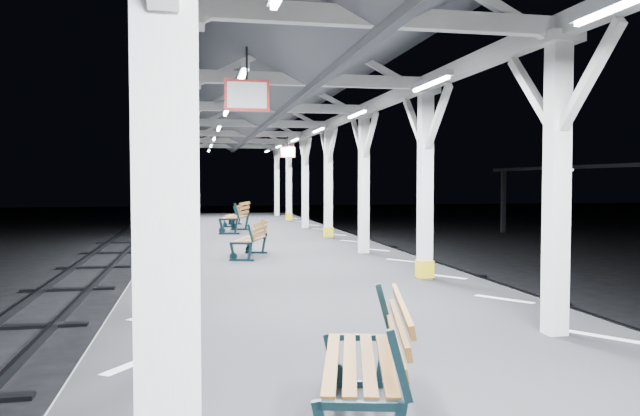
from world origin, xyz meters
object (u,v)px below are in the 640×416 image
object	(u,v)px
bench_near	(373,359)
bench_mid	(253,238)
bench_extra	(235,215)
bench_far	(238,216)

from	to	relation	value
bench_near	bench_mid	world-z (taller)	bench_near
bench_mid	bench_extra	distance (m)	9.90
bench_extra	bench_mid	bearing A→B (deg)	-80.06
bench_far	bench_mid	bearing A→B (deg)	-75.76
bench_near	bench_far	world-z (taller)	bench_far
bench_mid	bench_far	xyz separation A→B (m)	(0.13, 6.91, 0.11)
bench_extra	bench_far	bearing A→B (deg)	-80.28
bench_near	bench_extra	world-z (taller)	bench_near
bench_near	bench_extra	xyz separation A→B (m)	(0.26, 19.65, -0.04)
bench_far	bench_extra	xyz separation A→B (m)	(0.07, 2.99, -0.12)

